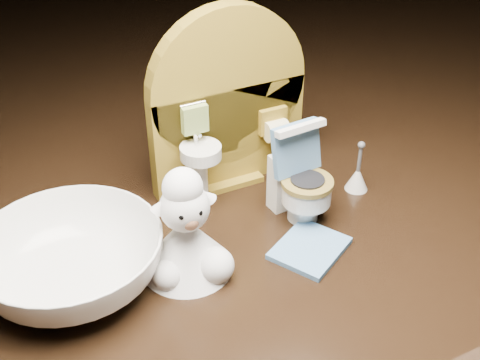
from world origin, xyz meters
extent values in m
cube|color=#332112|center=(0.00, 0.00, -0.05)|extent=(2.50, 2.50, 0.10)
cube|color=olive|center=(0.00, 0.07, 0.04)|extent=(0.13, 0.02, 0.09)
cylinder|color=olive|center=(0.00, 0.07, 0.09)|extent=(0.13, 0.02, 0.13)
cube|color=olive|center=(0.00, 0.07, 0.00)|extent=(0.05, 0.04, 0.01)
cylinder|color=white|center=(-0.03, 0.05, 0.02)|extent=(0.01, 0.01, 0.04)
cylinder|color=white|center=(-0.03, 0.04, 0.05)|extent=(0.03, 0.03, 0.01)
cylinder|color=silver|center=(-0.03, 0.05, 0.06)|extent=(0.00, 0.00, 0.01)
cube|color=#8BA350|center=(-0.03, 0.05, 0.07)|extent=(0.02, 0.01, 0.02)
cube|color=olive|center=(0.04, 0.06, 0.05)|extent=(0.02, 0.01, 0.02)
cylinder|color=beige|center=(0.04, 0.05, 0.05)|extent=(0.02, 0.02, 0.02)
cylinder|color=white|center=(0.03, -0.01, 0.01)|extent=(0.02, 0.02, 0.02)
cylinder|color=white|center=(0.03, -0.01, 0.03)|extent=(0.04, 0.04, 0.02)
cylinder|color=olive|center=(0.03, -0.01, 0.03)|extent=(0.04, 0.04, 0.00)
cube|color=white|center=(0.03, 0.01, 0.02)|extent=(0.03, 0.02, 0.05)
cube|color=#5888BA|center=(0.03, 0.00, 0.06)|extent=(0.04, 0.02, 0.04)
cube|color=white|center=(0.03, 0.00, 0.07)|extent=(0.04, 0.01, 0.01)
cylinder|color=#8FC82A|center=(0.04, 0.01, 0.05)|extent=(0.01, 0.01, 0.01)
cube|color=#5888BA|center=(0.01, -0.05, 0.00)|extent=(0.07, 0.06, 0.00)
cone|color=white|center=(0.09, 0.00, 0.01)|extent=(0.02, 0.02, 0.02)
cylinder|color=#59595B|center=(0.09, 0.00, 0.03)|extent=(0.00, 0.00, 0.02)
sphere|color=#59595B|center=(0.09, 0.00, 0.04)|extent=(0.01, 0.01, 0.01)
cone|color=white|center=(-0.07, -0.02, 0.02)|extent=(0.06, 0.06, 0.04)
sphere|color=white|center=(-0.06, -0.04, 0.01)|extent=(0.03, 0.03, 0.03)
sphere|color=white|center=(-0.09, -0.03, 0.01)|extent=(0.02, 0.02, 0.02)
sphere|color=white|center=(-0.07, -0.02, 0.05)|extent=(0.03, 0.03, 0.03)
sphere|color=#A06947|center=(-0.07, -0.04, 0.05)|extent=(0.01, 0.01, 0.01)
sphere|color=white|center=(-0.07, -0.02, 0.07)|extent=(0.03, 0.03, 0.03)
cone|color=white|center=(-0.09, -0.02, 0.06)|extent=(0.02, 0.01, 0.02)
cone|color=white|center=(-0.06, -0.02, 0.06)|extent=(0.02, 0.01, 0.02)
sphere|color=black|center=(-0.08, -0.04, 0.06)|extent=(0.00, 0.00, 0.00)
sphere|color=black|center=(-0.07, -0.04, 0.06)|extent=(0.00, 0.00, 0.00)
imported|color=white|center=(-0.15, 0.00, 0.02)|extent=(0.12, 0.12, 0.04)
camera|label=1|loc=(-0.18, -0.32, 0.29)|focal=45.00mm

